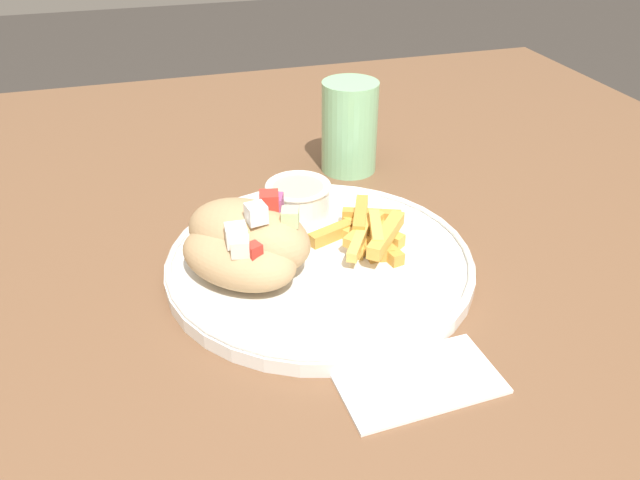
{
  "coord_description": "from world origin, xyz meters",
  "views": [
    {
      "loc": [
        -0.13,
        -0.47,
        1.1
      ],
      "look_at": [
        0.01,
        -0.0,
        0.79
      ],
      "focal_mm": 35.0,
      "sensor_mm": 36.0,
      "label": 1
    }
  ],
  "objects_px": {
    "fries_pile": "(369,232)",
    "sauce_ramekin": "(298,198)",
    "pita_sandwich_near": "(239,257)",
    "water_glass": "(349,131)",
    "plate": "(320,261)",
    "pita_sandwich_far": "(249,235)"
  },
  "relations": [
    {
      "from": "fries_pile",
      "to": "sauce_ramekin",
      "type": "distance_m",
      "value": 0.09
    },
    {
      "from": "pita_sandwich_near",
      "to": "water_glass",
      "type": "height_order",
      "value": "water_glass"
    },
    {
      "from": "pita_sandwich_near",
      "to": "sauce_ramekin",
      "type": "bearing_deg",
      "value": 96.89
    },
    {
      "from": "fries_pile",
      "to": "water_glass",
      "type": "relative_size",
      "value": 0.99
    },
    {
      "from": "pita_sandwich_near",
      "to": "plate",
      "type": "bearing_deg",
      "value": 55.97
    },
    {
      "from": "plate",
      "to": "pita_sandwich_near",
      "type": "bearing_deg",
      "value": -170.76
    },
    {
      "from": "pita_sandwich_far",
      "to": "sauce_ramekin",
      "type": "relative_size",
      "value": 2.08
    },
    {
      "from": "sauce_ramekin",
      "to": "water_glass",
      "type": "bearing_deg",
      "value": 51.13
    },
    {
      "from": "plate",
      "to": "sauce_ramekin",
      "type": "distance_m",
      "value": 0.09
    },
    {
      "from": "plate",
      "to": "pita_sandwich_far",
      "type": "xyz_separation_m",
      "value": [
        -0.07,
        0.01,
        0.04
      ]
    },
    {
      "from": "pita_sandwich_near",
      "to": "water_glass",
      "type": "distance_m",
      "value": 0.28
    },
    {
      "from": "fries_pile",
      "to": "plate",
      "type": "bearing_deg",
      "value": -165.5
    },
    {
      "from": "pita_sandwich_near",
      "to": "sauce_ramekin",
      "type": "xyz_separation_m",
      "value": [
        0.08,
        0.1,
        -0.0
      ]
    },
    {
      "from": "plate",
      "to": "water_glass",
      "type": "bearing_deg",
      "value": 64.25
    },
    {
      "from": "water_glass",
      "to": "pita_sandwich_far",
      "type": "bearing_deg",
      "value": -129.84
    },
    {
      "from": "water_glass",
      "to": "fries_pile",
      "type": "bearing_deg",
      "value": -103.02
    },
    {
      "from": "plate",
      "to": "fries_pile",
      "type": "distance_m",
      "value": 0.06
    },
    {
      "from": "pita_sandwich_far",
      "to": "water_glass",
      "type": "xyz_separation_m",
      "value": [
        0.16,
        0.2,
        0.0
      ]
    },
    {
      "from": "sauce_ramekin",
      "to": "water_glass",
      "type": "xyz_separation_m",
      "value": [
        0.1,
        0.12,
        0.02
      ]
    },
    {
      "from": "pita_sandwich_near",
      "to": "pita_sandwich_far",
      "type": "distance_m",
      "value": 0.03
    },
    {
      "from": "plate",
      "to": "pita_sandwich_near",
      "type": "relative_size",
      "value": 2.22
    },
    {
      "from": "pita_sandwich_far",
      "to": "fries_pile",
      "type": "xyz_separation_m",
      "value": [
        0.12,
        0.01,
        -0.02
      ]
    }
  ]
}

